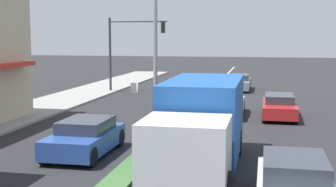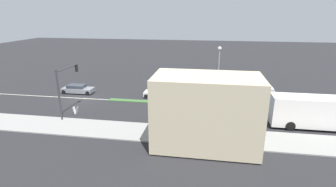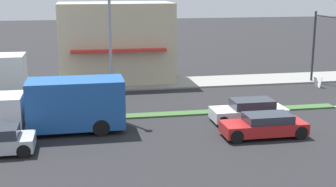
% 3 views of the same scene
% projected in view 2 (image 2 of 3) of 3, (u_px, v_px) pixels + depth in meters
% --- Properties ---
extents(ground_plane, '(160.00, 160.00, 0.00)m').
position_uv_depth(ground_plane, '(214.00, 106.00, 33.28)').
color(ground_plane, '#232326').
extents(sidewalk_right, '(4.00, 73.00, 0.12)m').
position_uv_depth(sidewalk_right, '(219.00, 137.00, 24.71)').
color(sidewalk_right, gray).
rests_on(sidewalk_right, ground).
extents(median_strip, '(0.90, 46.00, 0.10)m').
position_uv_depth(median_strip, '(289.00, 109.00, 31.87)').
color(median_strip, '#3D6633').
rests_on(median_strip, ground).
extents(lane_marking_center, '(0.16, 60.00, 0.01)m').
position_uv_depth(lane_marking_center, '(82.00, 98.00, 36.08)').
color(lane_marking_center, beige).
rests_on(lane_marking_center, ground).
extents(building_corner_store, '(5.64, 8.99, 6.27)m').
position_uv_depth(building_corner_store, '(206.00, 112.00, 22.35)').
color(building_corner_store, '#C6B793').
rests_on(building_corner_store, sidewalk_right).
extents(traffic_signal_main, '(4.59, 0.34, 5.60)m').
position_uv_depth(traffic_signal_main, '(65.00, 83.00, 28.91)').
color(traffic_signal_main, '#333338').
rests_on(traffic_signal_main, sidewalk_right).
extents(street_lamp, '(0.44, 0.44, 7.37)m').
position_uv_depth(street_lamp, '(218.00, 69.00, 31.81)').
color(street_lamp, gray).
rests_on(street_lamp, median_strip).
extents(pedestrian, '(0.34, 0.34, 1.66)m').
position_uv_depth(pedestrian, '(162.00, 123.00, 25.73)').
color(pedestrian, '#282D42').
rests_on(pedestrian, sidewalk_right).
extents(warning_aframe_sign, '(0.45, 0.53, 0.84)m').
position_uv_depth(warning_aframe_sign, '(76.00, 110.00, 30.48)').
color(warning_aframe_sign, silver).
rests_on(warning_aframe_sign, ground).
extents(delivery_truck, '(2.44, 7.50, 2.87)m').
position_uv_depth(delivery_truck, '(240.00, 91.00, 34.41)').
color(delivery_truck, silver).
rests_on(delivery_truck, ground).
extents(city_bus, '(2.56, 11.00, 3.26)m').
position_uv_depth(city_bus, '(328.00, 112.00, 26.31)').
color(city_bus, silver).
rests_on(city_bus, ground).
extents(suv_black, '(1.72, 4.60, 1.38)m').
position_uv_depth(suv_black, '(321.00, 113.00, 29.19)').
color(suv_black, black).
rests_on(suv_black, ground).
extents(suv_grey, '(1.77, 4.50, 1.25)m').
position_uv_depth(suv_grey, '(78.00, 89.00, 38.23)').
color(suv_grey, slate).
rests_on(suv_grey, ground).
extents(coupe_blue, '(1.91, 3.96, 1.29)m').
position_uv_depth(coupe_blue, '(234.00, 108.00, 30.67)').
color(coupe_blue, '#284793').
rests_on(coupe_blue, ground).
extents(van_white, '(1.79, 4.33, 1.31)m').
position_uv_depth(van_white, '(159.00, 93.00, 36.33)').
color(van_white, silver).
rests_on(van_white, ground).
extents(sedan_silver, '(1.87, 4.02, 1.30)m').
position_uv_depth(sedan_silver, '(260.00, 92.00, 36.82)').
color(sedan_silver, '#B7BABF').
rests_on(sedan_silver, ground).
extents(hatchback_red, '(1.75, 4.39, 1.22)m').
position_uv_depth(hatchback_red, '(165.00, 88.00, 38.94)').
color(hatchback_red, '#AD1E1E').
rests_on(hatchback_red, ground).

